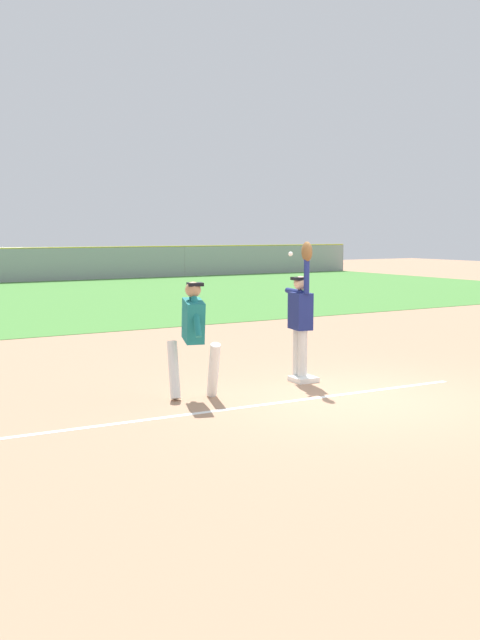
{
  "coord_description": "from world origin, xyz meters",
  "views": [
    {
      "loc": [
        -6.78,
        -8.21,
        2.43
      ],
      "look_at": [
        -0.96,
        1.53,
        1.05
      ],
      "focal_mm": 40.73,
      "sensor_mm": 36.0,
      "label": 1
    }
  ],
  "objects_px": {
    "first_base": "(303,379)",
    "parked_car_red": "(44,264)",
    "baseball": "(291,254)",
    "parked_car_tan": "(126,262)",
    "fielder": "(301,313)",
    "runner": "(193,331)"
  },
  "relations": [
    {
      "from": "fielder",
      "to": "parked_car_red",
      "type": "bearing_deg",
      "value": -87.51
    },
    {
      "from": "fielder",
      "to": "baseball",
      "type": "distance_m",
      "value": 0.97
    },
    {
      "from": "fielder",
      "to": "baseball",
      "type": "relative_size",
      "value": 30.81
    },
    {
      "from": "first_base",
      "to": "fielder",
      "type": "xyz_separation_m",
      "value": [
        0.0,
        0.1,
        1.08
      ]
    },
    {
      "from": "runner",
      "to": "parked_car_red",
      "type": "xyz_separation_m",
      "value": [
        6.42,
        30.33,
        -0.32
      ]
    },
    {
      "from": "runner",
      "to": "baseball",
      "type": "bearing_deg",
      "value": 27.49
    },
    {
      "from": "baseball",
      "to": "parked_car_red",
      "type": "distance_m",
      "value": 30.29
    },
    {
      "from": "first_base",
      "to": "parked_car_tan",
      "type": "bearing_deg",
      "value": 73.14
    },
    {
      "from": "first_base",
      "to": "baseball",
      "type": "bearing_deg",
      "value": 113.53
    },
    {
      "from": "fielder",
      "to": "runner",
      "type": "height_order",
      "value": "fielder"
    },
    {
      "from": "baseball",
      "to": "parked_car_tan",
      "type": "xyz_separation_m",
      "value": [
        9.32,
        30.16,
        -1.4
      ]
    },
    {
      "from": "runner",
      "to": "parked_car_red",
      "type": "height_order",
      "value": "runner"
    },
    {
      "from": "parked_car_red",
      "to": "parked_car_tan",
      "type": "height_order",
      "value": "same"
    },
    {
      "from": "first_base",
      "to": "parked_car_red",
      "type": "xyz_separation_m",
      "value": [
        4.33,
        30.17,
        0.63
      ]
    },
    {
      "from": "first_base",
      "to": "parked_car_red",
      "type": "bearing_deg",
      "value": 81.84
    },
    {
      "from": "parked_car_red",
      "to": "parked_car_tan",
      "type": "relative_size",
      "value": 0.99
    },
    {
      "from": "baseball",
      "to": "parked_car_tan",
      "type": "height_order",
      "value": "baseball"
    },
    {
      "from": "runner",
      "to": "baseball",
      "type": "xyz_separation_m",
      "value": [
        1.99,
        0.4,
        1.08
      ]
    },
    {
      "from": "baseball",
      "to": "parked_car_red",
      "type": "height_order",
      "value": "baseball"
    },
    {
      "from": "runner",
      "to": "first_base",
      "type": "bearing_deg",
      "value": 20.36
    },
    {
      "from": "baseball",
      "to": "parked_car_tan",
      "type": "distance_m",
      "value": 31.59
    },
    {
      "from": "fielder",
      "to": "parked_car_tan",
      "type": "relative_size",
      "value": 0.51
    }
  ]
}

